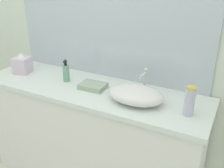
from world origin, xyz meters
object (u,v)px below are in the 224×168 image
sink_basin (136,94)px  folded_hand_towel (93,86)px  soap_dispenser (66,72)px  tissue_box (22,64)px  lotion_bottle (190,101)px

sink_basin → folded_hand_towel: 0.37m
sink_basin → soap_dispenser: size_ratio=2.11×
tissue_box → folded_hand_towel: size_ratio=0.92×
sink_basin → lotion_bottle: lotion_bottle is taller
sink_basin → tissue_box: tissue_box is taller
soap_dispenser → tissue_box: 0.44m
tissue_box → lotion_bottle: bearing=-2.0°
soap_dispenser → lotion_bottle: 0.98m
sink_basin → lotion_bottle: (0.35, -0.00, 0.04)m
sink_basin → folded_hand_towel: sink_basin is taller
sink_basin → lotion_bottle: size_ratio=2.02×
sink_basin → soap_dispenser: 0.63m
lotion_bottle → tissue_box: bearing=178.0°
soap_dispenser → lotion_bottle: lotion_bottle is taller
soap_dispenser → tissue_box: size_ratio=1.03×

